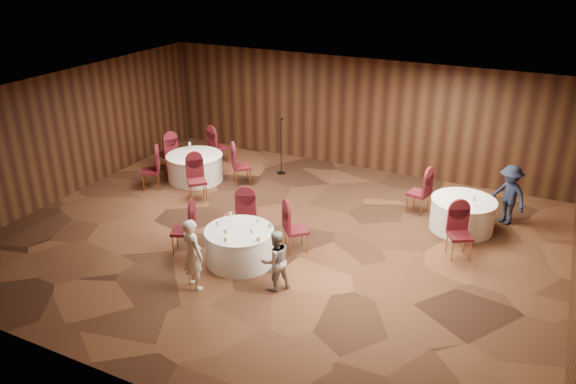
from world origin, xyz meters
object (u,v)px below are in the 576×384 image
at_px(table_left, 195,167).
at_px(table_right, 462,214).
at_px(man_c, 509,195).
at_px(mic_stand, 281,158).
at_px(table_main, 240,246).
at_px(woman_b, 275,260).
at_px(woman_a, 193,254).

distance_m(table_left, table_right, 7.23).
bearing_deg(table_right, table_left, -177.82).
distance_m(table_left, man_c, 8.17).
xyz_separation_m(table_left, man_c, (8.09, 1.05, 0.35)).
bearing_deg(mic_stand, table_main, -73.01).
bearing_deg(woman_b, table_left, -92.32).
relative_size(mic_stand, woman_a, 1.13).
distance_m(woman_b, man_c, 6.04).
xyz_separation_m(table_main, man_c, (4.71, 4.31, 0.35)).
distance_m(table_right, woman_b, 4.91).
relative_size(table_left, woman_a, 1.07).
bearing_deg(table_main, woman_b, -25.92).
xyz_separation_m(table_main, table_right, (3.84, 3.54, -0.00)).
xyz_separation_m(table_right, man_c, (0.87, 0.77, 0.35)).
height_order(table_main, man_c, man_c).
height_order(woman_a, woman_b, woman_a).
distance_m(table_main, woman_b, 1.26).
bearing_deg(woman_a, woman_b, -133.08).
height_order(table_main, woman_a, woman_a).
bearing_deg(mic_stand, woman_b, -64.14).
xyz_separation_m(table_main, woman_b, (1.12, -0.54, 0.24)).
relative_size(woman_b, man_c, 0.84).
relative_size(woman_a, man_c, 1.00).
bearing_deg(table_left, mic_stand, 37.79).
distance_m(mic_stand, woman_a, 6.06).
bearing_deg(table_left, table_main, -43.98).
relative_size(table_right, man_c, 1.01).
bearing_deg(man_c, table_left, -137.16).
xyz_separation_m(table_left, table_right, (7.22, 0.28, 0.00)).
xyz_separation_m(table_left, woman_b, (4.50, -3.80, 0.24)).
height_order(table_left, man_c, man_c).
height_order(table_right, woman_b, woman_b).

